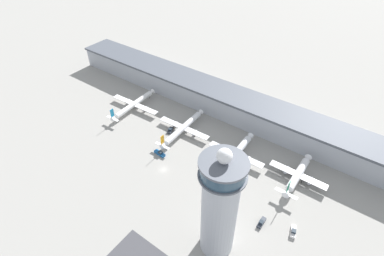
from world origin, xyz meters
The scene contains 11 objects.
ground_plane centered at (0.00, 0.00, 0.00)m, with size 1000.00×1000.00×0.00m, color gray.
terminal_building centered at (0.00, 70.00, 8.67)m, with size 276.06×25.00×17.14m.
control_tower centered at (49.45, -20.99, 28.35)m, with size 18.34×18.34×59.45m.
airplane_gate_alpha centered at (-56.50, 33.69, 4.04)m, with size 40.48×43.88×11.84m.
airplane_gate_bravo centered at (-11.14, 33.21, 3.97)m, with size 37.84×44.45×12.07m.
airplane_gate_charlie centered at (29.26, 31.40, 4.39)m, with size 35.40×42.14×13.12m.
airplane_gate_delta centered at (65.04, 37.42, 4.63)m, with size 32.27×34.22×13.72m.
service_truck_catering centered at (61.55, 0.86, 0.92)m, with size 2.28×6.71×2.66m.
service_truck_fuel centered at (-18.94, 29.28, 0.87)m, with size 4.77×6.82×2.51m.
service_truck_baggage centered at (75.93, 5.38, 0.96)m, with size 4.16×7.29×2.77m.
service_truck_water centered at (-10.05, 8.37, 0.95)m, with size 7.91×3.12×2.73m.
Camera 1 is at (83.39, -86.31, 128.48)m, focal length 28.00 mm.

